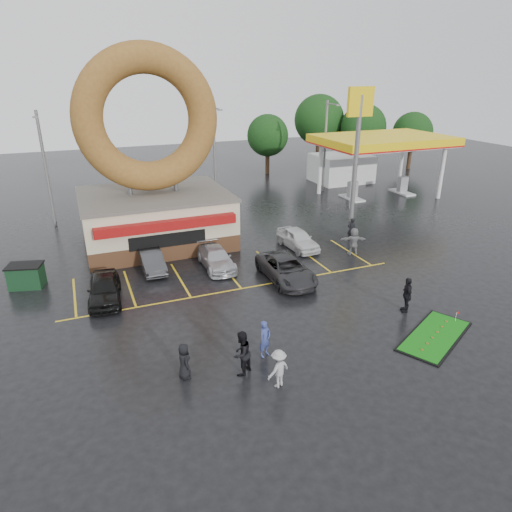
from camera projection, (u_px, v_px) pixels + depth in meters
name	position (u px, v px, depth m)	size (l,w,h in m)	color
ground	(264.00, 316.00, 23.46)	(120.00, 120.00, 0.00)	black
donut_shop	(153.00, 182.00, 31.86)	(10.20, 8.70, 13.50)	#472B19
gas_station	(364.00, 154.00, 46.99)	(12.30, 13.65, 5.90)	silver
shell_sign	(358.00, 130.00, 35.49)	(2.20, 0.36, 10.60)	slate
streetlight_left	(45.00, 167.00, 35.26)	(0.40, 2.21, 9.00)	slate
streetlight_mid	(215.00, 153.00, 40.99)	(0.40, 2.21, 9.00)	slate
streetlight_right	(326.00, 144.00, 46.03)	(0.40, 2.21, 9.00)	slate
tree_far_a	(363.00, 127.00, 56.29)	(5.60, 5.60, 8.00)	#332114
tree_far_b	(413.00, 132.00, 56.91)	(4.90, 4.90, 7.00)	#332114
tree_far_c	(319.00, 120.00, 58.08)	(6.30, 6.30, 9.00)	#332114
tree_far_d	(268.00, 136.00, 54.07)	(4.90, 4.90, 7.00)	#332114
car_black	(104.00, 289.00, 24.78)	(1.69, 4.20, 1.43)	black
car_dgrey	(152.00, 261.00, 28.60)	(1.32, 3.78, 1.25)	#2F3032
car_silver	(216.00, 258.00, 29.02)	(1.76, 4.34, 1.26)	#B0B0B5
car_grey	(286.00, 269.00, 27.23)	(2.33, 5.05, 1.40)	#2F2E31
car_white	(298.00, 239.00, 32.13)	(1.65, 4.11, 1.40)	silver
person_blue	(265.00, 339.00, 19.88)	(0.63, 0.41, 1.72)	navy
person_blackjkt	(241.00, 353.00, 18.66)	(0.95, 0.74, 1.96)	black
person_hoodie	(278.00, 369.00, 17.96)	(1.06, 0.61, 1.64)	#98979A
person_bystander	(184.00, 361.00, 18.49)	(0.76, 0.50, 1.56)	black
person_cameraman	(407.00, 295.00, 23.59)	(1.11, 0.46, 1.90)	black
person_walker_near	(354.00, 241.00, 31.02)	(1.74, 0.56, 1.88)	gray
person_walker_far	(351.00, 229.00, 33.51)	(0.63, 0.42, 1.73)	black
dumpster	(26.00, 276.00, 26.39)	(1.80, 1.20, 1.30)	#163A1F
putting_green	(435.00, 336.00, 21.63)	(5.13, 4.03, 0.59)	black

